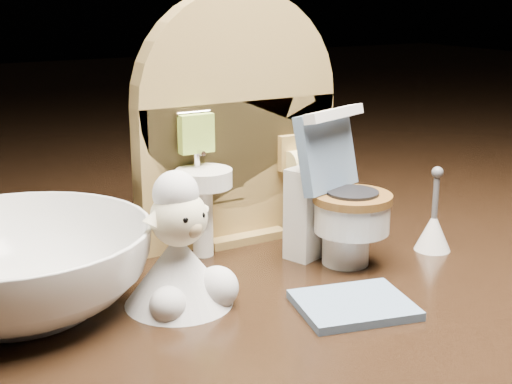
% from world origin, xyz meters
% --- Properties ---
extents(backdrop_panel, '(0.13, 0.05, 0.15)m').
position_xyz_m(backdrop_panel, '(-0.00, 0.06, 0.07)').
color(backdrop_panel, '#9B7D44').
rests_on(backdrop_panel, ground).
extents(toy_toilet, '(0.05, 0.06, 0.09)m').
position_xyz_m(toy_toilet, '(0.03, 0.00, 0.03)').
color(toy_toilet, white).
rests_on(toy_toilet, ground).
extents(bath_mat, '(0.06, 0.06, 0.00)m').
position_xyz_m(bath_mat, '(-0.00, -0.06, 0.00)').
color(bath_mat, slate).
rests_on(bath_mat, ground).
extents(toilet_brush, '(0.02, 0.02, 0.05)m').
position_xyz_m(toilet_brush, '(0.09, -0.01, 0.01)').
color(toilet_brush, white).
rests_on(toilet_brush, ground).
extents(plush_lamb, '(0.05, 0.05, 0.07)m').
position_xyz_m(plush_lamb, '(-0.07, -0.01, 0.02)').
color(plush_lamb, silver).
rests_on(plush_lamb, ground).
extents(ceramic_bowl, '(0.16, 0.16, 0.04)m').
position_xyz_m(ceramic_bowl, '(-0.14, 0.03, 0.02)').
color(ceramic_bowl, white).
rests_on(ceramic_bowl, ground).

